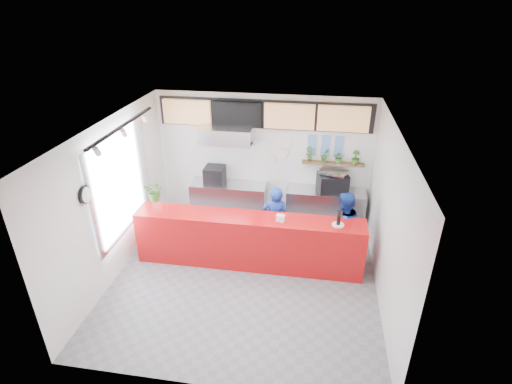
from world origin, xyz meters
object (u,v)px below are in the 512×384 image
Objects in this scene: espresso_machine at (332,183)px; service_counter at (249,241)px; staff_right at (342,227)px; panini_oven at (215,175)px; staff_center at (275,220)px; pepper_mill at (339,218)px.

service_counter is at bearing -146.78° from espresso_machine.
espresso_machine is at bearing -119.23° from staff_right.
service_counter is 6.88× the size of espresso_machine.
staff_center is (1.59, -1.28, -0.34)m from panini_oven.
service_counter is 2.20m from panini_oven.
service_counter is 1.85m from pepper_mill.
pepper_mill is at bearing -1.00° from service_counter.
staff_right is at bearing 170.05° from staff_center.
panini_oven is at bearing -46.06° from staff_center.
staff_right reaches higher than pepper_mill.
panini_oven is 1.57× the size of pepper_mill.
panini_oven is 3.27m from staff_right.
pepper_mill reaches higher than panini_oven.
staff_center reaches higher than espresso_machine.
staff_center is at bearing -40.77° from staff_right.
panini_oven is 3.38m from pepper_mill.
staff_center is (-1.16, -1.28, -0.35)m from espresso_machine.
staff_right reaches higher than service_counter.
staff_right is 5.28× the size of pepper_mill.
panini_oven is at bearing 122.13° from service_counter.
staff_center is at bearing 156.22° from pepper_mill.
espresso_machine is (2.75, 0.00, 0.01)m from panini_oven.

